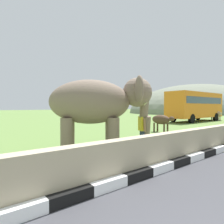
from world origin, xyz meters
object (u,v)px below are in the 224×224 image
bus_orange (195,104)px  cow_near (161,120)px  elephant (100,103)px  person_handler (142,128)px  cow_mid (216,114)px

bus_orange → cow_near: size_ratio=4.85×
elephant → person_handler: size_ratio=2.39×
cow_near → elephant: bearing=-162.0°
cow_near → cow_mid: size_ratio=0.99×
cow_near → cow_mid: (15.03, 2.77, 0.00)m
elephant → cow_mid: elephant is taller
cow_near → person_handler: bearing=-150.1°
person_handler → bus_orange: (16.73, 6.65, 1.16)m
elephant → bus_orange: size_ratio=0.43×
cow_mid → elephant: bearing=-167.2°
bus_orange → cow_mid: (3.48, -0.90, -1.21)m
person_handler → elephant: bearing=153.6°
bus_orange → cow_near: 12.18m
cow_mid → person_handler: bearing=-164.1°
bus_orange → cow_mid: bus_orange is taller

